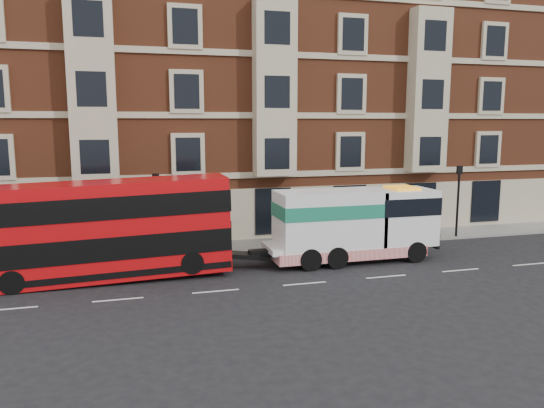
{
  "coord_description": "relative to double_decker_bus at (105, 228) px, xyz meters",
  "views": [
    {
      "loc": [
        -7.52,
        -21.51,
        7.14
      ],
      "look_at": [
        -0.4,
        4.0,
        3.01
      ],
      "focal_mm": 35.0,
      "sensor_mm": 36.0,
      "label": 1
    }
  ],
  "objects": [
    {
      "name": "victorian_terrace",
      "position": [
        8.99,
        11.95,
        7.68
      ],
      "size": [
        45.0,
        12.0,
        20.4
      ],
      "color": "brown",
      "rests_on": "ground"
    },
    {
      "name": "tow_truck",
      "position": [
        12.06,
        0.0,
        -0.42
      ],
      "size": [
        8.89,
        2.63,
        3.71
      ],
      "color": "white",
      "rests_on": "ground"
    },
    {
      "name": "sidewalk",
      "position": [
        8.49,
        4.45,
        -2.31
      ],
      "size": [
        90.0,
        3.0,
        0.15
      ],
      "primitive_type": "cube",
      "color": "slate",
      "rests_on": "ground"
    },
    {
      "name": "double_decker_bus",
      "position": [
        0.0,
        0.0,
        0.0
      ],
      "size": [
        11.11,
        2.55,
        4.5
      ],
      "color": "red",
      "rests_on": "ground"
    },
    {
      "name": "lamp_post_west",
      "position": [
        2.49,
        3.15,
        0.29
      ],
      "size": [
        0.35,
        0.15,
        4.35
      ],
      "color": "black",
      "rests_on": "sidewalk"
    },
    {
      "name": "lamp_post_east",
      "position": [
        20.49,
        3.15,
        0.29
      ],
      "size": [
        0.35,
        0.15,
        4.35
      ],
      "color": "black",
      "rests_on": "sidewalk"
    },
    {
      "name": "pedestrian",
      "position": [
        -3.67,
        4.38,
        -1.48
      ],
      "size": [
        0.61,
        0.46,
        1.51
      ],
      "primitive_type": "imported",
      "rotation": [
        0.0,
        0.0,
        -0.2
      ],
      "color": "#201933",
      "rests_on": "sidewalk"
    },
    {
      "name": "ground",
      "position": [
        8.49,
        -3.05,
        -2.38
      ],
      "size": [
        120.0,
        120.0,
        0.0
      ],
      "primitive_type": "plane",
      "color": "black",
      "rests_on": "ground"
    }
  ]
}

